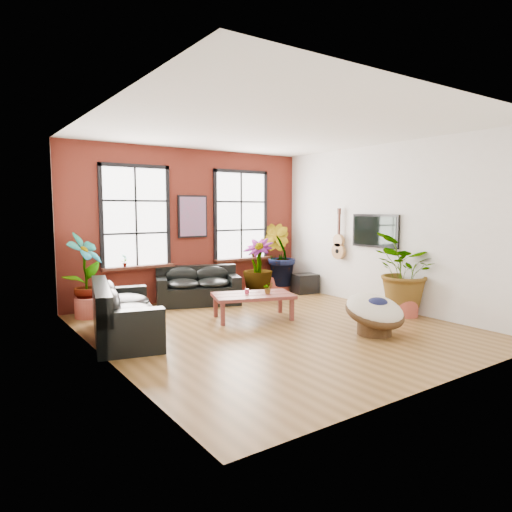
{
  "coord_description": "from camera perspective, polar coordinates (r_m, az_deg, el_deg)",
  "views": [
    {
      "loc": [
        -4.83,
        -6.37,
        2.14
      ],
      "look_at": [
        0.0,
        0.6,
        1.25
      ],
      "focal_mm": 32.0,
      "sensor_mm": 36.0,
      "label": 1
    }
  ],
  "objects": [
    {
      "name": "sill_plant_right",
      "position": [
        11.59,
        -0.22,
        0.52
      ],
      "size": [
        0.19,
        0.19,
        0.27
      ],
      "primitive_type": "imported",
      "rotation": [
        0.0,
        0.0,
        3.49
      ],
      "color": "#114112",
      "rests_on": "room"
    },
    {
      "name": "pot_back_left",
      "position": [
        9.6,
        -20.16,
        -6.06
      ],
      "size": [
        0.65,
        0.65,
        0.39
      ],
      "rotation": [
        0.0,
        0.0,
        0.23
      ],
      "color": "#B2493A",
      "rests_on": "ground"
    },
    {
      "name": "room",
      "position": [
        8.13,
        1.82,
        3.21
      ],
      "size": [
        6.04,
        6.54,
        3.54
      ],
      "color": "brown",
      "rests_on": "ground"
    },
    {
      "name": "floor_plant_right_wall",
      "position": [
        9.51,
        18.28,
        -1.75
      ],
      "size": [
        1.76,
        1.79,
        1.5
      ],
      "primitive_type": "imported",
      "rotation": [
        0.0,
        0.0,
        4.02
      ],
      "color": "#114112",
      "rests_on": "ground"
    },
    {
      "name": "media_box",
      "position": [
        11.63,
        6.15,
        -3.44
      ],
      "size": [
        0.66,
        0.59,
        0.48
      ],
      "rotation": [
        0.0,
        0.0,
        -0.19
      ],
      "color": "black",
      "rests_on": "ground"
    },
    {
      "name": "tv_wall_unit",
      "position": [
        10.45,
        13.36,
        2.55
      ],
      "size": [
        0.13,
        1.86,
        1.2
      ],
      "color": "black",
      "rests_on": "room"
    },
    {
      "name": "pot_mid",
      "position": [
        10.86,
        0.43,
        -4.45
      ],
      "size": [
        0.58,
        0.58,
        0.35
      ],
      "rotation": [
        0.0,
        0.0,
        0.26
      ],
      "color": "#B2493A",
      "rests_on": "ground"
    },
    {
      "name": "sofa_left",
      "position": [
        7.91,
        -16.49,
        -6.89
      ],
      "size": [
        1.48,
        2.45,
        0.91
      ],
      "rotation": [
        0.0,
        0.0,
        1.33
      ],
      "color": "black",
      "rests_on": "ground"
    },
    {
      "name": "pot_right_wall",
      "position": [
        9.61,
        18.07,
        -5.99
      ],
      "size": [
        0.63,
        0.63,
        0.39
      ],
      "rotation": [
        0.0,
        0.0,
        -0.22
      ],
      "color": "#B2493A",
      "rests_on": "ground"
    },
    {
      "name": "table_plant",
      "position": [
        8.87,
        1.49,
        -4.03
      ],
      "size": [
        0.23,
        0.21,
        0.22
      ],
      "primitive_type": "imported",
      "rotation": [
        0.0,
        0.0,
        -0.19
      ],
      "color": "#114112",
      "rests_on": "coffee_table"
    },
    {
      "name": "coffee_table",
      "position": [
        8.86,
        -0.38,
        -5.13
      ],
      "size": [
        1.72,
        1.31,
        0.58
      ],
      "rotation": [
        0.0,
        0.0,
        -0.33
      ],
      "color": "maroon",
      "rests_on": "ground"
    },
    {
      "name": "sill_plant_left",
      "position": [
        10.08,
        -16.11,
        -0.54
      ],
      "size": [
        0.17,
        0.17,
        0.27
      ],
      "primitive_type": "imported",
      "rotation": [
        0.0,
        0.0,
        0.79
      ],
      "color": "#114112",
      "rests_on": "room"
    },
    {
      "name": "poster",
      "position": [
        10.71,
        -7.92,
        4.92
      ],
      "size": [
        0.74,
        0.06,
        0.98
      ],
      "color": "black",
      "rests_on": "room"
    },
    {
      "name": "sofa_back",
      "position": [
        10.36,
        -7.29,
        -3.85
      ],
      "size": [
        2.02,
        1.47,
        0.84
      ],
      "rotation": [
        0.0,
        0.0,
        -0.36
      ],
      "color": "black",
      "rests_on": "ground"
    },
    {
      "name": "pot_back_right",
      "position": [
        11.85,
        2.95,
        -3.49
      ],
      "size": [
        0.62,
        0.62,
        0.38
      ],
      "rotation": [
        0.0,
        0.0,
        0.22
      ],
      "color": "#B2493A",
      "rests_on": "ground"
    },
    {
      "name": "papasan_chair",
      "position": [
        8.04,
        14.62,
        -6.8
      ],
      "size": [
        1.14,
        1.15,
        0.75
      ],
      "rotation": [
        0.0,
        0.0,
        -0.14
      ],
      "color": "#412C17",
      "rests_on": "ground"
    },
    {
      "name": "floor_plant_back_right",
      "position": [
        11.74,
        2.83,
        0.15
      ],
      "size": [
        1.04,
        1.11,
        1.6
      ],
      "primitive_type": "imported",
      "rotation": [
        0.0,
        0.0,
        2.07
      ],
      "color": "#114112",
      "rests_on": "ground"
    },
    {
      "name": "floor_plant_mid",
      "position": [
        10.76,
        0.25,
        -1.24
      ],
      "size": [
        0.99,
        0.99,
        1.29
      ],
      "primitive_type": "imported",
      "rotation": [
        0.0,
        0.0,
        5.25
      ],
      "color": "#114112",
      "rests_on": "ground"
    },
    {
      "name": "floor_plant_back_left",
      "position": [
        9.51,
        -20.57,
        -1.8
      ],
      "size": [
        0.97,
        0.93,
        1.53
      ],
      "primitive_type": "imported",
      "rotation": [
        0.0,
        0.0,
        0.68
      ],
      "color": "#114112",
      "rests_on": "ground"
    }
  ]
}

